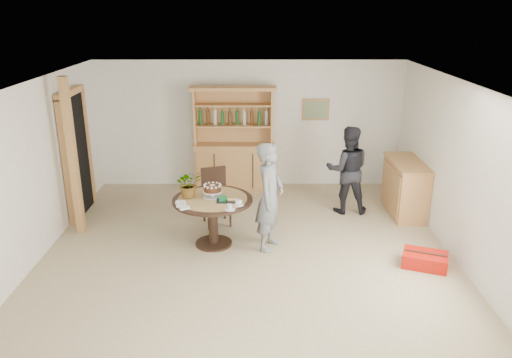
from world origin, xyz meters
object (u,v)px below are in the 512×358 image
at_px(dining_table, 213,208).
at_px(teen_boy, 270,197).
at_px(hutch, 234,155).
at_px(adult_person, 348,170).
at_px(red_suitcase, 425,260).
at_px(sideboard, 405,187).
at_px(dining_chair, 215,193).

relative_size(dining_table, teen_boy, 0.73).
distance_m(hutch, teen_boy, 2.66).
relative_size(dining_table, adult_person, 0.77).
xyz_separation_m(hutch, dining_table, (-0.22, -2.48, -0.08)).
bearing_deg(red_suitcase, sideboard, 103.62).
bearing_deg(adult_person, sideboard, 179.82).
xyz_separation_m(dining_table, dining_chair, (-0.02, 0.83, -0.07)).
height_order(dining_table, red_suitcase, dining_table).
distance_m(dining_chair, red_suitcase, 3.43).
distance_m(hutch, dining_chair, 1.68).
xyz_separation_m(dining_table, red_suitcase, (3.02, -0.69, -0.50)).
distance_m(dining_table, teen_boy, 0.88).
height_order(hutch, red_suitcase, hutch).
bearing_deg(adult_person, hutch, -27.42).
xyz_separation_m(dining_chair, adult_person, (2.27, 0.47, 0.24)).
relative_size(dining_chair, adult_person, 0.61).
xyz_separation_m(hutch, red_suitcase, (2.80, -3.18, -0.59)).
bearing_deg(dining_table, red_suitcase, -12.90).
xyz_separation_m(teen_boy, adult_person, (1.39, 1.40, -0.04)).
bearing_deg(teen_boy, dining_chair, 62.87).
height_order(teen_boy, adult_person, teen_boy).
bearing_deg(red_suitcase, teen_boy, -174.57).
xyz_separation_m(sideboard, adult_person, (-1.02, 0.06, 0.30)).
xyz_separation_m(sideboard, dining_chair, (-3.29, -0.42, 0.06)).
xyz_separation_m(dining_chair, teen_boy, (0.87, -0.93, 0.28)).
distance_m(hutch, sideboard, 3.29).
height_order(dining_table, adult_person, adult_person).
bearing_deg(dining_table, adult_person, 30.09).
distance_m(dining_table, dining_chair, 0.83).
height_order(dining_table, teen_boy, teen_boy).
bearing_deg(sideboard, dining_chair, -172.75).
relative_size(hutch, red_suitcase, 2.90).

